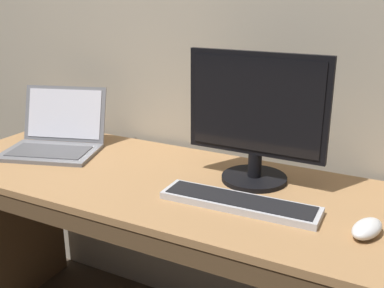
{
  "coord_description": "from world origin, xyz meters",
  "views": [
    {
      "loc": [
        0.76,
        -1.24,
        1.38
      ],
      "look_at": [
        0.12,
        0.0,
        0.91
      ],
      "focal_mm": 42.61,
      "sensor_mm": 36.0,
      "label": 1
    }
  ],
  "objects_px": {
    "laptop_space_gray": "(55,139)",
    "external_monitor": "(256,120)",
    "computer_mouse": "(367,229)",
    "wired_keyboard": "(239,203)"
  },
  "relations": [
    {
      "from": "laptop_space_gray",
      "to": "external_monitor",
      "type": "height_order",
      "value": "external_monitor"
    },
    {
      "from": "computer_mouse",
      "to": "wired_keyboard",
      "type": "bearing_deg",
      "value": -164.53
    },
    {
      "from": "laptop_space_gray",
      "to": "external_monitor",
      "type": "bearing_deg",
      "value": 4.63
    },
    {
      "from": "wired_keyboard",
      "to": "computer_mouse",
      "type": "height_order",
      "value": "computer_mouse"
    },
    {
      "from": "laptop_space_gray",
      "to": "wired_keyboard",
      "type": "height_order",
      "value": "laptop_space_gray"
    },
    {
      "from": "laptop_space_gray",
      "to": "computer_mouse",
      "type": "relative_size",
      "value": 3.62
    },
    {
      "from": "laptop_space_gray",
      "to": "wired_keyboard",
      "type": "relative_size",
      "value": 0.9
    },
    {
      "from": "wired_keyboard",
      "to": "laptop_space_gray",
      "type": "bearing_deg",
      "value": 171.26
    },
    {
      "from": "external_monitor",
      "to": "computer_mouse",
      "type": "xyz_separation_m",
      "value": [
        0.39,
        -0.21,
        -0.19
      ]
    },
    {
      "from": "laptop_space_gray",
      "to": "computer_mouse",
      "type": "height_order",
      "value": "laptop_space_gray"
    }
  ]
}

